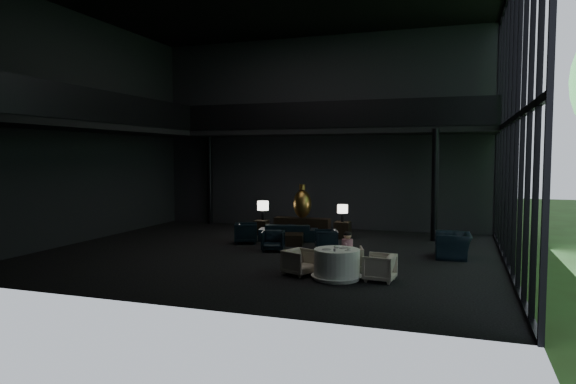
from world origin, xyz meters
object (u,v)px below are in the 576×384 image
(dining_chair_north, at_px, (350,259))
(dining_chair_east, at_px, (380,267))
(window_armchair, at_px, (453,240))
(child, at_px, (347,243))
(side_table_left, at_px, (261,227))
(lounge_armchair_east, at_px, (326,240))
(console, at_px, (302,227))
(coffee_table, at_px, (291,239))
(lounge_armchair_west, at_px, (246,232))
(dining_chair_west, at_px, (300,262))
(side_table_right, at_px, (343,230))
(sofa, at_px, (288,229))
(table_lamp_right, at_px, (343,210))
(dining_table, at_px, (337,266))
(bronze_urn, at_px, (302,204))
(table_lamp_left, at_px, (263,206))
(lounge_armchair_south, at_px, (273,241))

(dining_chair_north, distance_m, dining_chair_east, 1.29)
(window_armchair, xyz_separation_m, child, (-2.62, -2.77, 0.21))
(window_armchair, height_order, dining_chair_east, window_armchair)
(side_table_left, bearing_deg, child, -49.29)
(lounge_armchair_east, bearing_deg, dining_chair_north, 6.38)
(console, relative_size, coffee_table, 2.55)
(lounge_armchair_west, height_order, window_armchair, window_armchair)
(dining_chair_east, distance_m, dining_chair_west, 2.04)
(side_table_right, distance_m, lounge_armchair_west, 3.64)
(side_table_left, height_order, sofa, sofa)
(side_table_right, bearing_deg, dining_chair_east, -69.44)
(lounge_armchair_east, distance_m, dining_chair_east, 4.30)
(table_lamp_right, bearing_deg, sofa, -148.29)
(console, bearing_deg, window_armchair, -25.58)
(console, bearing_deg, side_table_left, -173.92)
(console, xyz_separation_m, lounge_armchair_west, (-1.36, -2.24, 0.06))
(side_table_right, relative_size, child, 0.99)
(side_table_left, relative_size, dining_table, 0.43)
(console, relative_size, lounge_armchair_west, 2.66)
(bronze_urn, distance_m, dining_table, 7.00)
(table_lamp_left, bearing_deg, lounge_armchair_south, -63.59)
(table_lamp_left, xyz_separation_m, lounge_armchair_east, (3.19, -2.52, -0.74))
(lounge_armchair_west, relative_size, window_armchair, 0.65)
(window_armchair, xyz_separation_m, dining_table, (-2.69, -3.67, -0.21))
(table_lamp_right, bearing_deg, coffee_table, -126.80)
(bronze_urn, bearing_deg, coffee_table, -84.23)
(dining_chair_north, distance_m, dining_chair_west, 1.44)
(sofa, distance_m, lounge_armchair_south, 2.11)
(bronze_urn, relative_size, dining_chair_east, 1.86)
(side_table_left, distance_m, dining_chair_east, 8.12)
(table_lamp_left, height_order, table_lamp_right, table_lamp_left)
(side_table_left, height_order, dining_chair_east, dining_chair_east)
(table_lamp_right, relative_size, sofa, 0.31)
(sofa, bearing_deg, dining_chair_north, 114.50)
(sofa, relative_size, dining_table, 1.63)
(table_lamp_right, bearing_deg, table_lamp_left, 177.50)
(bronze_urn, xyz_separation_m, child, (2.91, -5.43, -0.47))
(table_lamp_right, xyz_separation_m, lounge_armchair_west, (-2.96, -2.10, -0.67))
(bronze_urn, relative_size, child, 2.06)
(table_lamp_right, xyz_separation_m, lounge_armchair_south, (-1.55, -3.18, -0.73))
(coffee_table, relative_size, dining_chair_north, 1.31)
(side_table_left, height_order, lounge_armchair_south, lounge_armchair_south)
(dining_table, bearing_deg, side_table_right, 101.30)
(lounge_armchair_south, distance_m, child, 3.57)
(side_table_right, distance_m, table_lamp_right, 0.76)
(window_armchair, bearing_deg, coffee_table, -100.43)
(table_lamp_right, distance_m, coffee_table, 2.49)
(lounge_armchair_west, xyz_separation_m, window_armchair, (6.88, -0.41, 0.14))
(window_armchair, distance_m, dining_table, 4.55)
(sofa, relative_size, lounge_armchair_east, 3.18)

